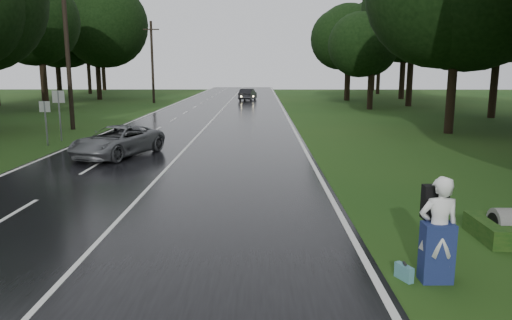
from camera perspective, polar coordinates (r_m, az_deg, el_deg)
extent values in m
plane|color=#213F12|center=(11.74, -17.91, -9.06)|extent=(160.00, 160.00, 0.00)
cube|color=black|center=(30.92, -6.27, 3.59)|extent=(12.00, 140.00, 0.04)
cube|color=silver|center=(30.91, -6.27, 3.64)|extent=(0.12, 140.00, 0.01)
imported|color=#55575A|center=(22.21, -16.16, 2.18)|extent=(3.81, 5.27, 1.33)
imported|color=black|center=(58.89, -0.99, 7.80)|extent=(2.20, 4.52, 1.43)
imported|color=silver|center=(9.43, 20.88, -7.75)|extent=(0.74, 0.50, 2.00)
cube|color=navy|center=(9.57, 20.70, -10.25)|extent=(0.57, 0.39, 1.12)
cube|color=black|center=(9.57, 20.49, -4.69)|extent=(0.46, 0.25, 0.64)
cube|color=teal|center=(9.60, 17.19, -12.64)|extent=(0.28, 0.42, 0.29)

